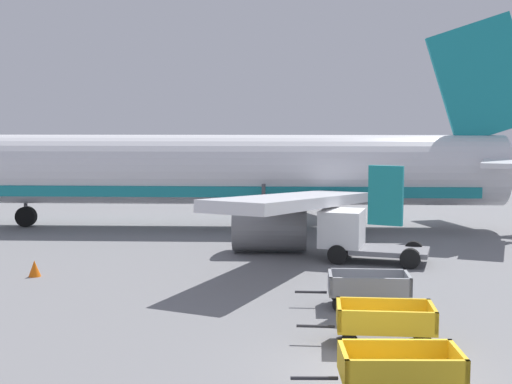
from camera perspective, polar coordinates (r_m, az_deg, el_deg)
ground_plane at (r=16.81m, az=9.64°, el=-14.45°), size 220.00×220.00×0.00m
airplane at (r=37.09m, az=-1.54°, el=1.70°), size 37.48×30.28×11.34m
baggage_cart_third_in_row at (r=15.31m, az=11.70°, el=-14.18°), size 3.62×1.78×1.07m
baggage_cart_fourth_in_row at (r=18.65m, az=10.50°, el=-10.44°), size 3.62×1.96×1.07m
baggage_cart_far_end at (r=22.14m, az=9.19°, el=-7.78°), size 3.63×1.92×1.07m
service_truck_beside_carts at (r=28.98m, az=7.99°, el=-3.47°), size 4.77×3.62×2.10m
traffic_cone_near_plane at (r=27.31m, az=-17.71°, el=-5.99°), size 0.46×0.46×0.60m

